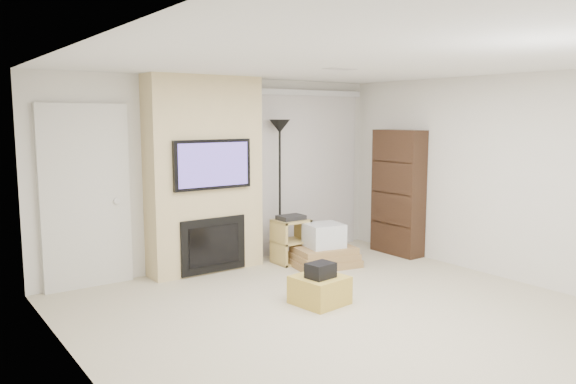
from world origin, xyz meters
TOP-DOWN VIEW (x-y plane):
  - floor at (0.00, 0.00)m, footprint 5.00×5.50m
  - ceiling at (0.00, 0.00)m, footprint 5.00×5.50m
  - wall_back at (0.00, 2.75)m, footprint 5.00×0.00m
  - wall_left at (-2.50, 0.00)m, footprint 0.00×5.50m
  - wall_right at (2.50, 0.00)m, footprint 0.00×5.50m
  - hvac_vent at (0.40, 0.80)m, footprint 0.35×0.18m
  - ottoman at (0.02, 0.65)m, footprint 0.56×0.56m
  - black_bag at (-0.00, 0.61)m, footprint 0.31×0.26m
  - fireplace_wall at (-0.35, 2.54)m, footprint 1.50×0.47m
  - entry_door at (-1.80, 2.71)m, footprint 1.02×0.11m
  - vertical_blinds at (1.40, 2.70)m, footprint 1.98×0.10m
  - floor_lamp at (0.79, 2.50)m, footprint 0.29×0.29m
  - av_stand at (0.77, 2.20)m, footprint 0.45×0.38m
  - box_stack at (1.04, 1.82)m, footprint 0.96×0.79m
  - bookshelf at (2.34, 1.73)m, footprint 0.30×0.80m

SIDE VIEW (x-z plane):
  - floor at x=0.00m, z-range 0.00..0.00m
  - ottoman at x=0.02m, z-range 0.00..0.30m
  - box_stack at x=1.04m, z-range -0.07..0.50m
  - av_stand at x=0.77m, z-range 0.02..0.68m
  - black_bag at x=0.00m, z-range 0.30..0.46m
  - bookshelf at x=2.34m, z-range 0.00..1.80m
  - entry_door at x=-1.80m, z-range -0.02..2.12m
  - fireplace_wall at x=-0.35m, z-range -0.01..2.49m
  - wall_back at x=0.00m, z-range 0.00..2.50m
  - wall_left at x=-2.50m, z-range 0.00..2.50m
  - wall_right at x=2.50m, z-range 0.00..2.50m
  - vertical_blinds at x=1.40m, z-range 0.09..2.46m
  - floor_lamp at x=0.79m, z-range 0.56..2.51m
  - hvac_vent at x=0.40m, z-range 2.49..2.50m
  - ceiling at x=0.00m, z-range 2.50..2.50m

